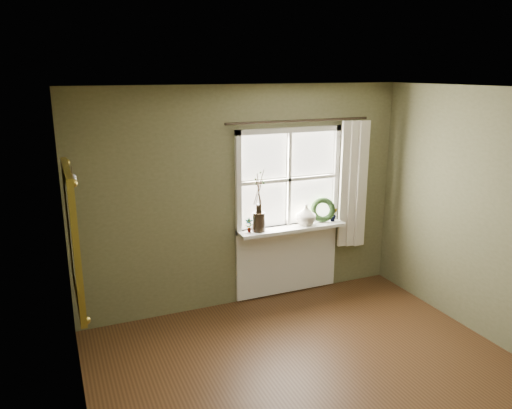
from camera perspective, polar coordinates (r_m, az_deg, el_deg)
The scene contains 14 objects.
ceiling at distance 3.66m, azimuth 12.23°, elevation 12.46°, with size 4.50×4.50×0.00m, color silver.
wall_back at distance 5.88m, azimuth -1.39°, elevation 0.85°, with size 4.00×0.10×2.60m, color #636342.
wall_left at distance 3.33m, azimuth -20.29°, elevation -11.68°, with size 0.10×4.50×2.60m, color #636342.
window_frame at distance 5.99m, azimuth 3.75°, elevation 2.87°, with size 1.36×0.06×1.24m.
window_sill at distance 6.05m, azimuth 4.12°, elevation -2.71°, with size 1.36×0.26×0.04m, color white.
window_apron at distance 6.29m, azimuth 3.59°, elevation -6.25°, with size 1.36×0.04×0.88m, color white.
dark_jug at distance 5.83m, azimuth 0.32°, elevation -1.99°, with size 0.15×0.15×0.23m, color black.
cream_vase at distance 6.09m, azimuth 5.73°, elevation -1.17°, with size 0.24×0.24×0.26m, color beige.
wreath at distance 6.25m, azimuth 7.63°, elevation -0.90°, with size 0.31×0.31×0.08m, color #233C1B.
potted_plant_left at distance 5.79m, azimuth -0.80°, elevation -2.39°, with size 0.09×0.06×0.17m, color #233C1B.
potted_plant_right at distance 6.29m, azimuth 8.85°, elevation -1.12°, with size 0.10×0.08×0.17m, color #233C1B.
curtain at distance 6.35m, azimuth 10.93°, elevation 2.26°, with size 0.36×0.12×1.59m, color beige.
curtain_rod at distance 5.88m, azimuth 5.02°, elevation 9.51°, with size 0.03×0.03×1.84m, color black.
gilt_mirror at distance 4.43m, azimuth -20.23°, elevation -3.45°, with size 0.10×1.00×1.19m.
Camera 1 is at (-2.09, -3.00, 2.75)m, focal length 35.00 mm.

